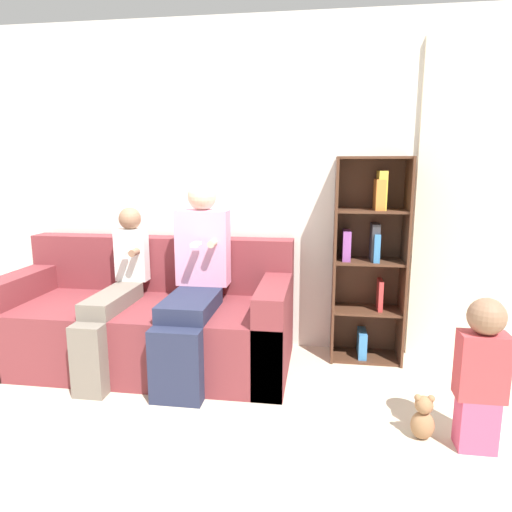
# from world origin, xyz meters

# --- Properties ---
(ground_plane) EXTENTS (14.00, 14.00, 0.00)m
(ground_plane) POSITION_xyz_m (0.00, 0.00, 0.00)
(ground_plane) COLOR beige
(back_wall) EXTENTS (10.00, 0.06, 2.55)m
(back_wall) POSITION_xyz_m (0.00, 1.06, 1.27)
(back_wall) COLOR silver
(back_wall) RESTS_ON ground_plane
(curtain_panel) EXTENTS (0.67, 0.04, 2.34)m
(curtain_panel) POSITION_xyz_m (2.16, 1.01, 1.17)
(curtain_panel) COLOR beige
(curtain_panel) RESTS_ON ground_plane
(couch) EXTENTS (2.11, 0.93, 0.90)m
(couch) POSITION_xyz_m (-0.12, 0.56, 0.31)
(couch) COLOR maroon
(couch) RESTS_ON ground_plane
(adult_seated) EXTENTS (0.38, 0.86, 1.34)m
(adult_seated) POSITION_xyz_m (0.28, 0.46, 0.68)
(adult_seated) COLOR #232842
(adult_seated) RESTS_ON ground_plane
(child_seated) EXTENTS (0.24, 0.87, 1.15)m
(child_seated) POSITION_xyz_m (-0.29, 0.40, 0.57)
(child_seated) COLOR #70665B
(child_seated) RESTS_ON ground_plane
(toddler_standing) EXTENTS (0.24, 0.19, 0.81)m
(toddler_standing) POSITION_xyz_m (1.97, -0.23, 0.43)
(toddler_standing) COLOR #DB4C75
(toddler_standing) RESTS_ON ground_plane
(bookshelf) EXTENTS (0.52, 0.32, 1.52)m
(bookshelf) POSITION_xyz_m (1.50, 0.90, 0.79)
(bookshelf) COLOR #4C2D1E
(bookshelf) RESTS_ON ground_plane
(teddy_bear) EXTENTS (0.13, 0.10, 0.26)m
(teddy_bear) POSITION_xyz_m (1.72, -0.18, 0.12)
(teddy_bear) COLOR #936B47
(teddy_bear) RESTS_ON ground_plane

